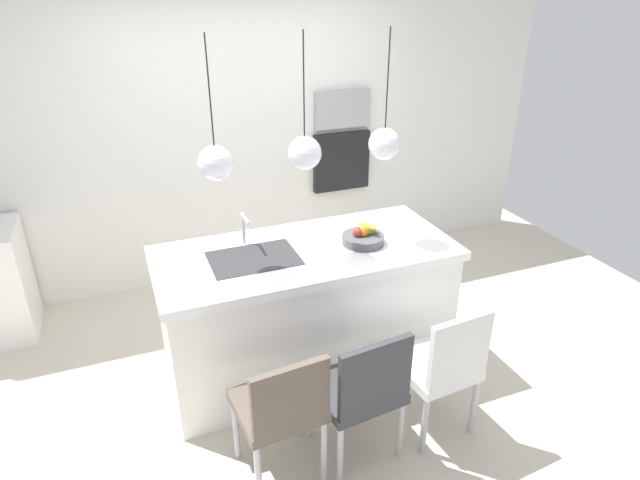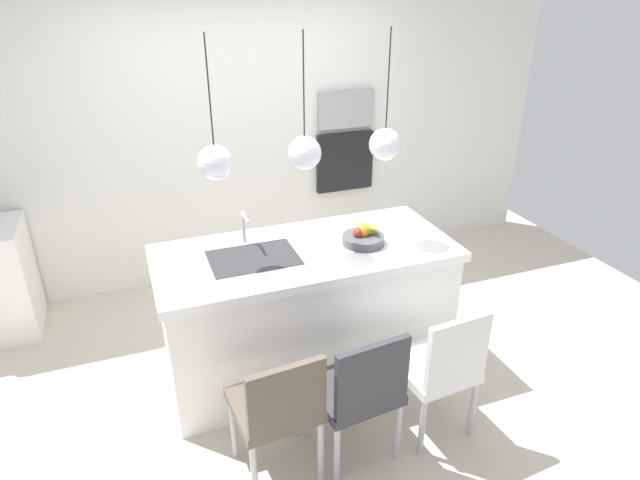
# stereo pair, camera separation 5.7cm
# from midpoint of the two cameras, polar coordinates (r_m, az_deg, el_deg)

# --- Properties ---
(floor) EXTENTS (6.60, 6.60, 0.00)m
(floor) POSITION_cam_midpoint_polar(r_m,az_deg,el_deg) (4.08, -1.75, -13.01)
(floor) COLOR beige
(floor) RESTS_ON ground
(back_wall) EXTENTS (6.00, 0.10, 2.60)m
(back_wall) POSITION_cam_midpoint_polar(r_m,az_deg,el_deg) (4.93, -8.66, 10.74)
(back_wall) COLOR silver
(back_wall) RESTS_ON ground
(kitchen_island) EXTENTS (1.98, 0.88, 0.95)m
(kitchen_island) POSITION_cam_midpoint_polar(r_m,az_deg,el_deg) (3.80, -1.85, -7.37)
(kitchen_island) COLOR white
(kitchen_island) RESTS_ON ground
(sink_basin) EXTENTS (0.56, 0.40, 0.02)m
(sink_basin) POSITION_cam_midpoint_polar(r_m,az_deg,el_deg) (3.47, -7.45, -2.00)
(sink_basin) COLOR #2D2D30
(sink_basin) RESTS_ON kitchen_island
(faucet) EXTENTS (0.02, 0.17, 0.22)m
(faucet) POSITION_cam_midpoint_polar(r_m,az_deg,el_deg) (3.60, -8.46, 1.55)
(faucet) COLOR silver
(faucet) RESTS_ON kitchen_island
(fruit_bowl) EXTENTS (0.28, 0.28, 0.14)m
(fruit_bowl) POSITION_cam_midpoint_polar(r_m,az_deg,el_deg) (3.63, 4.19, 0.39)
(fruit_bowl) COLOR #4C4C51
(fruit_bowl) RESTS_ON kitchen_island
(microwave) EXTENTS (0.54, 0.08, 0.34)m
(microwave) POSITION_cam_midpoint_polar(r_m,az_deg,el_deg) (5.11, 2.01, 13.64)
(microwave) COLOR #9E9EA3
(microwave) RESTS_ON back_wall
(oven) EXTENTS (0.56, 0.08, 0.56)m
(oven) POSITION_cam_midpoint_polar(r_m,az_deg,el_deg) (5.24, 1.92, 8.28)
(oven) COLOR black
(oven) RESTS_ON back_wall
(chair_near) EXTENTS (0.48, 0.46, 0.86)m
(chair_near) POSITION_cam_midpoint_polar(r_m,az_deg,el_deg) (3.01, -4.65, -17.13)
(chair_near) COLOR brown
(chair_near) RESTS_ON ground
(chair_middle) EXTENTS (0.50, 0.48, 0.87)m
(chair_middle) POSITION_cam_midpoint_polar(r_m,az_deg,el_deg) (3.15, 3.87, -15.31)
(chair_middle) COLOR #333338
(chair_middle) RESTS_ON ground
(chair_far) EXTENTS (0.46, 0.47, 0.90)m
(chair_far) POSITION_cam_midpoint_polar(r_m,az_deg,el_deg) (3.35, 12.21, -12.67)
(chair_far) COLOR silver
(chair_far) RESTS_ON ground
(pendant_light_left) EXTENTS (0.21, 0.21, 0.81)m
(pendant_light_left) POSITION_cam_midpoint_polar(r_m,az_deg,el_deg) (3.19, -11.45, 7.96)
(pendant_light_left) COLOR silver
(pendant_light_center) EXTENTS (0.21, 0.21, 0.81)m
(pendant_light_center) POSITION_cam_midpoint_polar(r_m,az_deg,el_deg) (3.32, -2.13, 9.16)
(pendant_light_center) COLOR silver
(pendant_light_right) EXTENTS (0.21, 0.21, 0.81)m
(pendant_light_right) POSITION_cam_midpoint_polar(r_m,az_deg,el_deg) (3.53, 6.33, 10.03)
(pendant_light_right) COLOR silver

